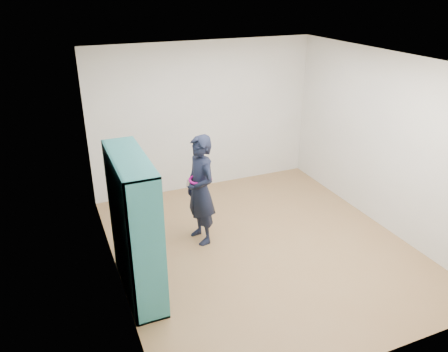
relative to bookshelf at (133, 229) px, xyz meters
name	(u,v)px	position (x,y,z in m)	size (l,w,h in m)	color
floor	(261,246)	(1.83, 0.26, -0.85)	(4.50, 4.50, 0.00)	olive
ceiling	(268,61)	(1.83, 0.26, 1.75)	(4.50, 4.50, 0.00)	white
wall_left	(110,188)	(-0.17, 0.26, 0.45)	(0.02, 4.50, 2.60)	beige
wall_right	(384,142)	(3.83, 0.26, 0.45)	(0.02, 4.50, 2.60)	beige
wall_back	(204,117)	(1.83, 2.51, 0.45)	(4.00, 0.02, 2.60)	beige
wall_front	(383,252)	(1.83, -1.99, 0.45)	(4.00, 0.02, 2.60)	beige
bookshelf	(133,229)	(0.00, 0.00, 0.00)	(0.38, 1.31, 1.75)	teal
person	(201,190)	(1.11, 0.76, -0.05)	(0.47, 0.64, 1.60)	black
smartphone	(188,184)	(0.95, 0.81, 0.05)	(0.03, 0.09, 0.14)	silver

